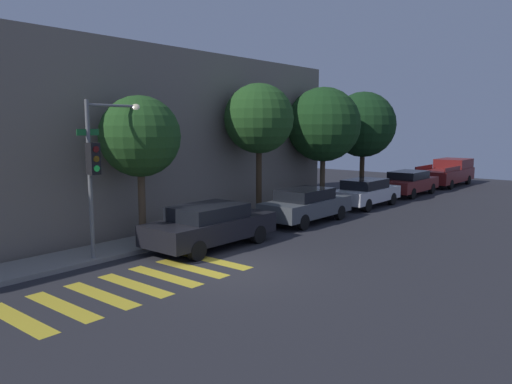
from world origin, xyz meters
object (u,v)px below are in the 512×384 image
pickup_truck (447,172)px  tree_behind_truck (363,125)px  sedan_middle (306,205)px  tree_far_end (323,125)px  sedan_far_end (366,192)px  traffic_light_pole (103,152)px  sedan_near_corner (210,225)px  sedan_tail_of_row (409,182)px  tree_midblock (259,119)px  tree_near_corner (140,137)px

pickup_truck → tree_behind_truck: (-8.38, 1.96, 3.17)m
sedan_middle → tree_far_end: (4.39, 1.96, 3.29)m
sedan_far_end → tree_far_end: bearing=113.8°
traffic_light_pole → sedan_far_end: traffic_light_pole is taller
pickup_truck → tree_far_end: 13.10m
traffic_light_pole → tree_behind_truck: size_ratio=0.80×
sedan_near_corner → traffic_light_pole: bearing=157.6°
sedan_near_corner → tree_far_end: bearing=11.1°
sedan_middle → sedan_tail_of_row: (10.58, -0.00, -0.00)m
pickup_truck → tree_midblock: 18.05m
sedan_tail_of_row → tree_near_corner: 17.73m
sedan_tail_of_row → traffic_light_pole: bearing=176.2°
tree_near_corner → tree_behind_truck: 15.39m
sedan_near_corner → tree_near_corner: 3.68m
tree_behind_truck → sedan_far_end: bearing=-149.4°
sedan_tail_of_row → pickup_truck: size_ratio=0.82×
sedan_tail_of_row → tree_behind_truck: size_ratio=0.79×
sedan_far_end → tree_behind_truck: (3.32, 1.96, 3.31)m
traffic_light_pole → sedan_far_end: size_ratio=1.08×
sedan_tail_of_row → tree_behind_truck: 4.33m
sedan_near_corner → sedan_tail_of_row: 16.17m
pickup_truck → tree_far_end: size_ratio=0.97×
sedan_near_corner → tree_midblock: bearing=21.8°
sedan_far_end → tree_midblock: 7.17m
tree_near_corner → tree_midblock: 6.17m
pickup_truck → tree_behind_truck: size_ratio=0.97×
sedan_middle → tree_far_end: tree_far_end is taller
sedan_middle → tree_midblock: 4.08m
traffic_light_pole → tree_near_corner: (1.85, 0.70, 0.38)m
sedan_tail_of_row → sedan_middle: bearing=180.0°
pickup_truck → tree_behind_truck: bearing=166.8°
tree_midblock → tree_far_end: tree_far_end is taller
sedan_tail_of_row → pickup_truck: bearing=0.0°
sedan_tail_of_row → tree_near_corner: size_ratio=0.94×
tree_midblock → tree_far_end: size_ratio=0.98×
tree_behind_truck → sedan_middle: bearing=-167.1°
sedan_near_corner → sedan_middle: sedan_near_corner is taller
sedan_far_end → tree_behind_truck: 5.08m
tree_near_corner → tree_behind_truck: size_ratio=0.84×
tree_behind_truck → sedan_near_corner: bearing=-172.1°
traffic_light_pole → pickup_truck: traffic_light_pole is taller
sedan_far_end → sedan_tail_of_row: size_ratio=0.94×
sedan_far_end → sedan_near_corner: bearing=180.0°
tree_near_corner → tree_far_end: size_ratio=0.84×
sedan_middle → tree_near_corner: (-6.81, 1.96, 2.87)m
tree_far_end → tree_behind_truck: 4.19m
traffic_light_pole → sedan_near_corner: (3.07, -1.27, -2.48)m
tree_midblock → tree_behind_truck: bearing=0.0°
sedan_far_end → tree_far_end: tree_far_end is taller
sedan_tail_of_row → tree_midblock: tree_midblock is taller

